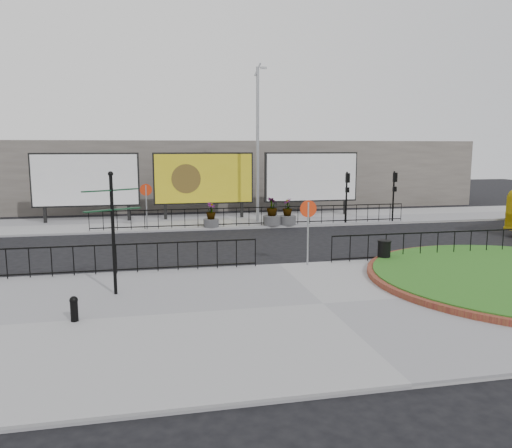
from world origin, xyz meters
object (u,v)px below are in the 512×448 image
object	(u,v)px
billboard_mid	(204,179)
litter_bin	(384,251)
planter_c	(287,215)
planter_a	(211,218)
planter_b	(272,215)
fingerpost_sign	(113,221)
bollard	(74,308)
lamp_post	(258,142)

from	to	relation	value
billboard_mid	litter_bin	world-z (taller)	billboard_mid
planter_c	planter_a	bearing A→B (deg)	180.00
planter_b	planter_c	world-z (taller)	planter_b
litter_bin	planter_a	world-z (taller)	planter_a
billboard_mid	planter_c	bearing A→B (deg)	-38.96
fingerpost_sign	planter_b	distance (m)	14.62
bollard	planter_a	world-z (taller)	planter_a
lamp_post	litter_bin	xyz separation A→B (m)	(2.52, -11.60, -4.27)
litter_bin	planter_c	bearing A→B (deg)	96.36
bollard	litter_bin	bearing A→B (deg)	22.55
billboard_mid	planter_a	distance (m)	4.07
planter_a	bollard	bearing A→B (deg)	-109.94
fingerpost_sign	bollard	bearing A→B (deg)	-135.74
planter_c	bollard	bearing A→B (deg)	-123.74
fingerpost_sign	bollard	size ratio (longest dim) A/B	5.62
lamp_post	planter_a	bearing A→B (deg)	-151.98
planter_a	planter_c	bearing A→B (deg)	0.00
planter_a	planter_c	size ratio (longest dim) A/B	0.91
bollard	litter_bin	world-z (taller)	litter_bin
billboard_mid	planter_a	size ratio (longest dim) A/B	4.48
billboard_mid	bollard	world-z (taller)	billboard_mid
bollard	litter_bin	distance (m)	11.68
lamp_post	planter_c	distance (m)	4.67
fingerpost_sign	bollard	xyz separation A→B (m)	(-0.87, -2.27, -1.89)
litter_bin	planter_a	xyz separation A→B (m)	(-5.53, 10.00, 0.09)
bollard	planter_b	bearing A→B (deg)	58.85
litter_bin	planter_a	bearing A→B (deg)	118.95
fingerpost_sign	bollard	world-z (taller)	fingerpost_sign
billboard_mid	litter_bin	size ratio (longest dim) A/B	7.15
billboard_mid	planter_b	size ratio (longest dim) A/B	3.85
lamp_post	planter_b	world-z (taller)	lamp_post
litter_bin	planter_b	distance (m)	10.21
billboard_mid	planter_c	distance (m)	6.00
bollard	litter_bin	size ratio (longest dim) A/B	0.76
planter_a	planter_b	size ratio (longest dim) A/B	0.86
lamp_post	litter_bin	size ratio (longest dim) A/B	10.64
lamp_post	planter_c	world-z (taller)	lamp_post
fingerpost_sign	planter_c	size ratio (longest dim) A/B	2.46
fingerpost_sign	lamp_post	bearing A→B (deg)	37.16
planter_b	planter_c	size ratio (longest dim) A/B	1.06
planter_b	lamp_post	bearing A→B (deg)	107.12
lamp_post	planter_a	size ratio (longest dim) A/B	6.67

